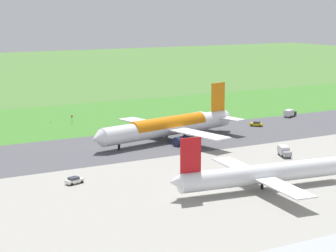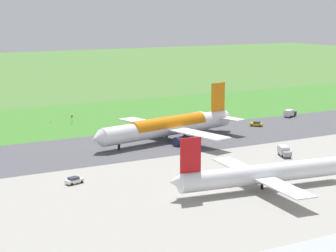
{
  "view_description": "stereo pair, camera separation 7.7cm",
  "coord_description": "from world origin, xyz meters",
  "px_view_note": "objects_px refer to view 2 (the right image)",
  "views": [
    {
      "loc": [
        84.26,
        159.69,
        38.97
      ],
      "look_at": [
        -7.29,
        0.0,
        4.5
      ],
      "focal_mm": 67.58,
      "sensor_mm": 36.0,
      "label": 1
    },
    {
      "loc": [
        84.2,
        159.73,
        38.97
      ],
      "look_at": [
        -7.29,
        0.0,
        4.5
      ],
      "focal_mm": 67.58,
      "sensor_mm": 36.0,
      "label": 2
    }
  ],
  "objects_px": {
    "service_car_ops": "(74,180)",
    "traffic_cone_orange": "(51,122)",
    "airliner_main": "(169,126)",
    "airliner_parked_mid": "(261,174)",
    "no_stopping_sign": "(72,119)",
    "service_truck_baggage": "(284,151)",
    "service_car_followme": "(256,124)",
    "service_truck_fuel": "(290,113)"
  },
  "relations": [
    {
      "from": "service_truck_baggage",
      "to": "traffic_cone_orange",
      "type": "relative_size",
      "value": 11.31
    },
    {
      "from": "airliner_main",
      "to": "traffic_cone_orange",
      "type": "distance_m",
      "value": 50.28
    },
    {
      "from": "no_stopping_sign",
      "to": "service_truck_baggage",
      "type": "bearing_deg",
      "value": 113.38
    },
    {
      "from": "no_stopping_sign",
      "to": "traffic_cone_orange",
      "type": "height_order",
      "value": "no_stopping_sign"
    },
    {
      "from": "service_car_ops",
      "to": "traffic_cone_orange",
      "type": "distance_m",
      "value": 78.76
    },
    {
      "from": "service_truck_baggage",
      "to": "service_truck_fuel",
      "type": "height_order",
      "value": "same"
    },
    {
      "from": "airliner_parked_mid",
      "to": "traffic_cone_orange",
      "type": "xyz_separation_m",
      "value": [
        12.46,
        -100.24,
        -3.24
      ]
    },
    {
      "from": "airliner_main",
      "to": "service_car_followme",
      "type": "relative_size",
      "value": 12.24
    },
    {
      "from": "airliner_main",
      "to": "service_car_followme",
      "type": "xyz_separation_m",
      "value": [
        -36.96,
        -5.56,
        -3.51
      ]
    },
    {
      "from": "airliner_main",
      "to": "no_stopping_sign",
      "type": "height_order",
      "value": "airliner_main"
    },
    {
      "from": "service_truck_baggage",
      "to": "service_truck_fuel",
      "type": "bearing_deg",
      "value": -131.87
    },
    {
      "from": "service_car_followme",
      "to": "no_stopping_sign",
      "type": "distance_m",
      "value": 62.51
    },
    {
      "from": "airliner_parked_mid",
      "to": "service_car_ops",
      "type": "height_order",
      "value": "airliner_parked_mid"
    },
    {
      "from": "airliner_parked_mid",
      "to": "service_car_followme",
      "type": "xyz_separation_m",
      "value": [
        -45.19,
        -60.15,
        -2.67
      ]
    },
    {
      "from": "airliner_parked_mid",
      "to": "no_stopping_sign",
      "type": "distance_m",
      "value": 95.21
    },
    {
      "from": "no_stopping_sign",
      "to": "service_truck_fuel",
      "type": "bearing_deg",
      "value": 160.59
    },
    {
      "from": "service_truck_baggage",
      "to": "service_car_ops",
      "type": "xyz_separation_m",
      "value": [
        58.6,
        -2.55,
        -0.56
      ]
    },
    {
      "from": "traffic_cone_orange",
      "to": "service_truck_baggage",
      "type": "bearing_deg",
      "value": 115.47
    },
    {
      "from": "airliner_parked_mid",
      "to": "service_car_ops",
      "type": "xyz_separation_m",
      "value": [
        33.72,
        -24.41,
        -2.67
      ]
    },
    {
      "from": "service_car_followme",
      "to": "traffic_cone_orange",
      "type": "height_order",
      "value": "service_car_followme"
    },
    {
      "from": "service_car_followme",
      "to": "no_stopping_sign",
      "type": "bearing_deg",
      "value": -33.84
    },
    {
      "from": "airliner_parked_mid",
      "to": "traffic_cone_orange",
      "type": "height_order",
      "value": "airliner_parked_mid"
    },
    {
      "from": "service_car_followme",
      "to": "no_stopping_sign",
      "type": "relative_size",
      "value": 1.5
    },
    {
      "from": "service_car_followme",
      "to": "service_truck_fuel",
      "type": "height_order",
      "value": "service_truck_fuel"
    },
    {
      "from": "service_truck_baggage",
      "to": "service_car_followme",
      "type": "xyz_separation_m",
      "value": [
        -20.31,
        -38.29,
        -0.56
      ]
    },
    {
      "from": "airliner_main",
      "to": "service_car_ops",
      "type": "height_order",
      "value": "airliner_main"
    },
    {
      "from": "airliner_main",
      "to": "airliner_parked_mid",
      "type": "height_order",
      "value": "airliner_main"
    },
    {
      "from": "airliner_main",
      "to": "service_car_ops",
      "type": "relative_size",
      "value": 11.88
    },
    {
      "from": "airliner_main",
      "to": "service_truck_baggage",
      "type": "xyz_separation_m",
      "value": [
        -16.66,
        32.73,
        -2.95
      ]
    },
    {
      "from": "service_car_ops",
      "to": "traffic_cone_orange",
      "type": "height_order",
      "value": "service_car_ops"
    },
    {
      "from": "service_car_ops",
      "to": "no_stopping_sign",
      "type": "xyz_separation_m",
      "value": [
        -27.0,
        -70.55,
        0.89
      ]
    },
    {
      "from": "service_car_ops",
      "to": "airliner_main",
      "type": "bearing_deg",
      "value": -144.26
    },
    {
      "from": "airliner_parked_mid",
      "to": "service_truck_baggage",
      "type": "xyz_separation_m",
      "value": [
        -24.88,
        -21.86,
        -2.12
      ]
    },
    {
      "from": "service_truck_baggage",
      "to": "no_stopping_sign",
      "type": "bearing_deg",
      "value": -66.62
    },
    {
      "from": "airliner_parked_mid",
      "to": "no_stopping_sign",
      "type": "height_order",
      "value": "airliner_parked_mid"
    },
    {
      "from": "service_car_followme",
      "to": "airliner_main",
      "type": "bearing_deg",
      "value": 8.55
    },
    {
      "from": "airliner_main",
      "to": "no_stopping_sign",
      "type": "bearing_deg",
      "value": -69.68
    },
    {
      "from": "no_stopping_sign",
      "to": "service_car_followme",
      "type": "bearing_deg",
      "value": 146.16
    },
    {
      "from": "service_truck_baggage",
      "to": "service_car_followme",
      "type": "height_order",
      "value": "service_truck_baggage"
    },
    {
      "from": "service_truck_fuel",
      "to": "service_car_followme",
      "type": "bearing_deg",
      "value": 21.88
    },
    {
      "from": "airliner_main",
      "to": "service_car_ops",
      "type": "bearing_deg",
      "value": 35.74
    },
    {
      "from": "service_truck_fuel",
      "to": "airliner_parked_mid",
      "type": "bearing_deg",
      "value": 45.78
    }
  ]
}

